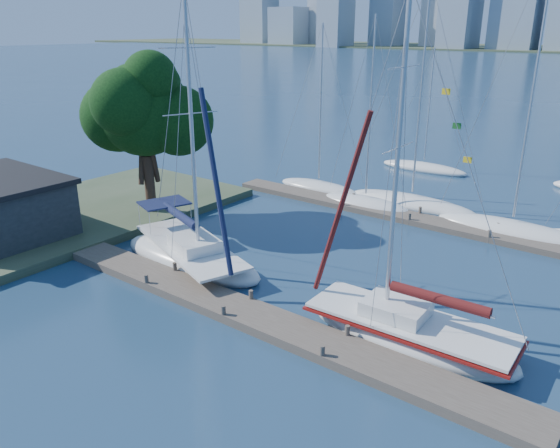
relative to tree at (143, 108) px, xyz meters
The scene contains 12 objects.
ground 16.09m from the tree, 25.35° to the right, with size 700.00×700.00×0.00m, color #163148.
near_dock 16.00m from the tree, 25.35° to the right, with size 26.00×2.00×0.40m, color #4C4237.
far_dock 19.27m from the tree, 33.22° to the left, with size 30.00×1.80×0.36m, color #4C4237.
shore 8.60m from the tree, 141.53° to the right, with size 12.00×22.00×0.50m, color #38472D.
tree is the anchor object (origin of this frame).
sailboat_navy 10.30m from the tree, 26.19° to the right, with size 9.80×6.03×14.44m.
sailboat_maroon 21.13m from the tree, 10.53° to the right, with size 8.87×3.14×13.88m.
bg_boat_0 14.79m from the tree, 66.86° to the left, with size 7.17×4.42×12.45m.
bg_boat_1 16.09m from the tree, 46.37° to the left, with size 6.98×3.40×12.97m.
bg_boat_2 19.05m from the tree, 45.09° to the left, with size 9.56×4.23×15.14m.
bg_boat_3 23.66m from the tree, 29.71° to the left, with size 9.21×2.77×16.91m.
bg_boat_6 25.47m from the tree, 68.48° to the left, with size 7.97×3.42×10.58m.
Camera 1 is at (14.34, -15.63, 11.90)m, focal length 35.00 mm.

